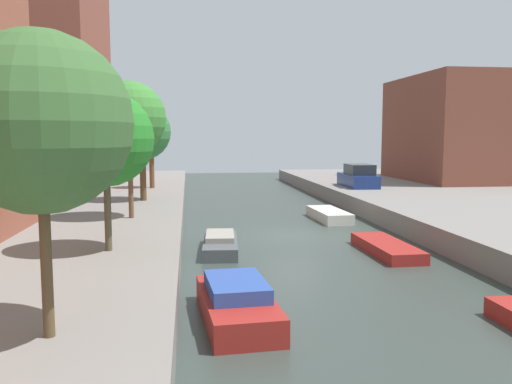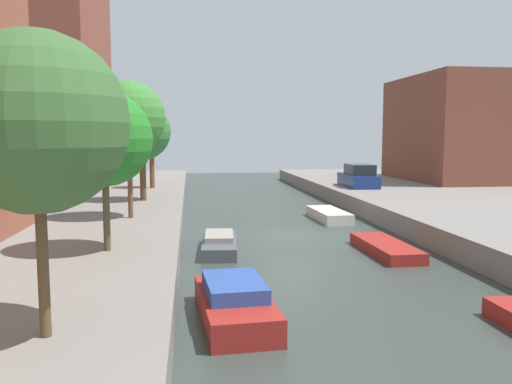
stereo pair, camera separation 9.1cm
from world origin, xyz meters
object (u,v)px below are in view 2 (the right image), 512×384
(apartment_tower_far, at_px, (25,47))
(low_block_right, at_px, (468,129))
(moored_boat_right_2, at_px, (386,248))
(moored_boat_right_3, at_px, (329,215))
(street_tree_0, at_px, (37,123))
(street_tree_3, at_px, (142,132))
(street_tree_2, at_px, (128,118))
(parked_car, at_px, (358,177))
(moored_boat_left_2, at_px, (219,244))
(moored_boat_left_1, at_px, (235,303))
(street_tree_4, at_px, (151,137))
(street_tree_1, at_px, (104,139))

(apartment_tower_far, bearing_deg, low_block_right, 1.76)
(moored_boat_right_2, height_order, moored_boat_right_3, moored_boat_right_3)
(street_tree_0, xyz_separation_m, moored_boat_right_2, (10.21, 9.89, -4.59))
(street_tree_3, bearing_deg, street_tree_0, -90.00)
(moored_boat_right_2, bearing_deg, street_tree_0, -135.93)
(street_tree_2, bearing_deg, moored_boat_right_2, -21.08)
(parked_car, relative_size, moored_boat_right_3, 1.09)
(street_tree_0, xyz_separation_m, moored_boat_right_3, (10.17, 18.22, -4.53))
(moored_boat_left_2, xyz_separation_m, moored_boat_right_3, (6.42, 7.11, -0.03))
(moored_boat_left_1, bearing_deg, street_tree_2, 109.02)
(street_tree_2, distance_m, street_tree_3, 6.37)
(moored_boat_left_1, distance_m, moored_boat_right_3, 16.39)
(street_tree_3, relative_size, street_tree_4, 1.17)
(street_tree_4, distance_m, parked_car, 14.84)
(street_tree_0, relative_size, street_tree_4, 1.17)
(moored_boat_right_2, bearing_deg, low_block_right, 54.58)
(street_tree_0, relative_size, street_tree_1, 1.08)
(street_tree_1, distance_m, moored_boat_right_3, 15.62)
(apartment_tower_far, distance_m, street_tree_0, 31.78)
(street_tree_1, relative_size, moored_boat_left_1, 1.20)
(street_tree_4, bearing_deg, street_tree_1, -90.00)
(apartment_tower_far, height_order, moored_boat_left_1, apartment_tower_far)
(street_tree_4, bearing_deg, street_tree_0, -90.00)
(low_block_right, relative_size, moored_boat_left_2, 2.87)
(apartment_tower_far, distance_m, moored_boat_left_1, 31.31)
(street_tree_0, height_order, parked_car, street_tree_0)
(apartment_tower_far, height_order, parked_car, apartment_tower_far)
(street_tree_1, bearing_deg, street_tree_4, 90.00)
(street_tree_3, bearing_deg, parked_car, 23.14)
(low_block_right, bearing_deg, street_tree_2, -145.77)
(moored_boat_right_3, bearing_deg, street_tree_3, 169.13)
(street_tree_2, relative_size, moored_boat_left_2, 1.45)
(moored_boat_left_2, distance_m, moored_boat_right_2, 6.58)
(apartment_tower_far, xyz_separation_m, moored_boat_right_3, (18.96, -11.72, -10.58))
(street_tree_2, relative_size, moored_boat_left_1, 1.44)
(apartment_tower_far, xyz_separation_m, moored_boat_left_1, (12.46, -26.77, -10.42))
(street_tree_0, height_order, street_tree_3, street_tree_3)
(street_tree_0, relative_size, street_tree_3, 1.00)
(street_tree_0, bearing_deg, street_tree_1, 90.00)
(parked_car, distance_m, moored_boat_right_3, 9.36)
(street_tree_0, distance_m, moored_boat_right_2, 14.94)
(street_tree_2, xyz_separation_m, street_tree_4, (0.00, 13.53, -0.84))
(street_tree_3, distance_m, parked_car, 16.11)
(parked_car, bearing_deg, street_tree_3, -156.86)
(apartment_tower_far, distance_m, street_tree_1, 25.24)
(low_block_right, bearing_deg, parked_car, -156.70)
(low_block_right, bearing_deg, moored_boat_left_2, -137.20)
(moored_boat_left_1, bearing_deg, low_block_right, 52.24)
(street_tree_3, bearing_deg, street_tree_2, -90.00)
(street_tree_2, bearing_deg, parked_car, 40.83)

